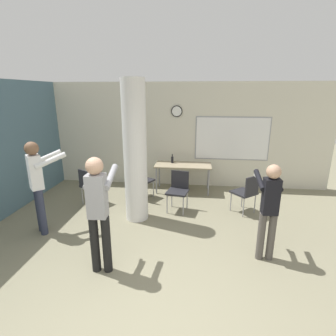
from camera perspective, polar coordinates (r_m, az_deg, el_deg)
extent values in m
cube|color=beige|center=(7.21, 2.43, 7.12)|extent=(8.00, 0.12, 2.80)
cylinder|color=black|center=(7.07, 1.92, 12.24)|extent=(0.30, 0.03, 0.30)
cylinder|color=white|center=(7.05, 1.91, 12.23)|extent=(0.26, 0.01, 0.25)
cube|color=#99999E|center=(7.20, 13.76, 6.24)|extent=(1.95, 0.01, 1.16)
cube|color=white|center=(7.19, 13.76, 6.23)|extent=(1.89, 0.02, 1.10)
cylinder|color=white|center=(5.17, -7.18, 3.35)|extent=(0.46, 0.46, 2.80)
cube|color=tan|center=(6.82, 3.30, 0.65)|extent=(1.45, 0.64, 0.03)
cylinder|color=gray|center=(6.74, -2.54, -2.75)|extent=(0.04, 0.04, 0.70)
cylinder|color=gray|center=(6.67, 8.83, -3.15)|extent=(0.04, 0.04, 0.70)
cylinder|color=gray|center=(7.24, -1.88, -1.41)|extent=(0.04, 0.04, 0.70)
cylinder|color=gray|center=(7.17, 8.69, -1.76)|extent=(0.04, 0.04, 0.70)
cylinder|color=black|center=(6.94, 0.95, 1.79)|extent=(0.07, 0.07, 0.17)
cylinder|color=black|center=(6.91, 0.95, 2.75)|extent=(0.03, 0.03, 0.07)
cube|color=#232328|center=(5.72, 2.06, -5.21)|extent=(0.51, 0.51, 0.04)
cube|color=#232328|center=(5.83, 2.62, -2.50)|extent=(0.39, 0.10, 0.40)
cylinder|color=#99999E|center=(5.70, -0.21, -7.85)|extent=(0.02, 0.02, 0.43)
cylinder|color=#99999E|center=(5.61, 3.34, -8.28)|extent=(0.02, 0.02, 0.43)
cylinder|color=#99999E|center=(6.02, 0.83, -6.51)|extent=(0.02, 0.02, 0.43)
cylinder|color=#99999E|center=(5.93, 4.19, -6.90)|extent=(0.02, 0.02, 0.43)
cube|color=#232328|center=(6.33, -16.05, -3.74)|extent=(0.60, 0.60, 0.04)
cube|color=#232328|center=(6.15, -17.74, -2.30)|extent=(0.35, 0.23, 0.40)
cylinder|color=#99999E|center=(6.37, -13.62, -5.66)|extent=(0.02, 0.02, 0.43)
cylinder|color=#99999E|center=(6.64, -15.58, -4.90)|extent=(0.02, 0.02, 0.43)
cylinder|color=#99999E|center=(6.18, -16.22, -6.59)|extent=(0.02, 0.02, 0.43)
cylinder|color=#99999E|center=(6.45, -18.13, -5.75)|extent=(0.02, 0.02, 0.43)
cube|color=#232328|center=(5.91, 16.14, -5.16)|extent=(0.62, 0.62, 0.04)
cube|color=#232328|center=(5.72, 17.85, -3.70)|extent=(0.32, 0.28, 0.40)
cylinder|color=#99999E|center=(6.23, 15.82, -6.33)|extent=(0.02, 0.02, 0.43)
cylinder|color=#99999E|center=(5.98, 13.52, -7.13)|extent=(0.02, 0.02, 0.43)
cylinder|color=#99999E|center=(6.03, 18.39, -7.36)|extent=(0.02, 0.02, 0.43)
cylinder|color=#99999E|center=(5.77, 16.11, -8.24)|extent=(0.02, 0.02, 0.43)
cube|color=#232328|center=(6.47, -5.48, -2.71)|extent=(0.60, 0.60, 0.04)
cube|color=#232328|center=(6.26, -6.78, -1.29)|extent=(0.36, 0.22, 0.40)
cylinder|color=#99999E|center=(6.56, -3.20, -4.55)|extent=(0.02, 0.02, 0.43)
cylinder|color=#99999E|center=(6.79, -5.54, -3.89)|extent=(0.02, 0.02, 0.43)
cylinder|color=#99999E|center=(6.31, -5.29, -5.47)|extent=(0.02, 0.02, 0.43)
cylinder|color=#99999E|center=(6.54, -7.65, -4.75)|extent=(0.02, 0.02, 0.43)
cylinder|color=black|center=(4.02, -13.21, -15.89)|extent=(0.13, 0.13, 0.87)
cylinder|color=black|center=(4.07, -15.63, -15.65)|extent=(0.13, 0.13, 0.87)
cube|color=#99999E|center=(3.71, -15.24, -5.93)|extent=(0.27, 0.21, 0.62)
sphere|color=tan|center=(3.57, -15.74, 0.43)|extent=(0.24, 0.24, 0.24)
cylinder|color=#99999E|center=(3.82, -12.33, -1.86)|extent=(0.12, 0.55, 0.25)
cylinder|color=#99999E|center=(3.90, -16.29, -1.75)|extent=(0.12, 0.55, 0.25)
cube|color=white|center=(4.13, -15.18, -0.64)|extent=(0.04, 0.13, 0.04)
cylinder|color=#2D3347|center=(5.34, -25.77, -8.70)|extent=(0.13, 0.13, 0.87)
cylinder|color=#2D3347|center=(5.50, -26.16, -8.05)|extent=(0.13, 0.13, 0.87)
cube|color=white|center=(5.18, -26.98, -0.81)|extent=(0.32, 0.32, 0.62)
sphere|color=brown|center=(5.08, -27.59, 3.80)|extent=(0.24, 0.24, 0.24)
cylinder|color=white|center=(5.04, -24.22, 1.48)|extent=(0.46, 0.45, 0.25)
cylinder|color=white|center=(5.31, -24.95, 2.07)|extent=(0.46, 0.45, 0.25)
cylinder|color=#514C47|center=(4.48, 21.55, -13.72)|extent=(0.11, 0.11, 0.78)
cylinder|color=#514C47|center=(4.44, 19.59, -13.82)|extent=(0.11, 0.11, 0.78)
cube|color=black|center=(4.18, 21.48, -5.77)|extent=(0.24, 0.19, 0.55)
sphere|color=tan|center=(4.06, 22.03, -0.75)|extent=(0.21, 0.21, 0.21)
cylinder|color=black|center=(4.35, 22.47, -2.48)|extent=(0.10, 0.49, 0.22)
cylinder|color=black|center=(4.28, 19.28, -2.46)|extent=(0.10, 0.49, 0.22)
cube|color=white|center=(4.48, 18.58, -1.54)|extent=(0.04, 0.13, 0.04)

